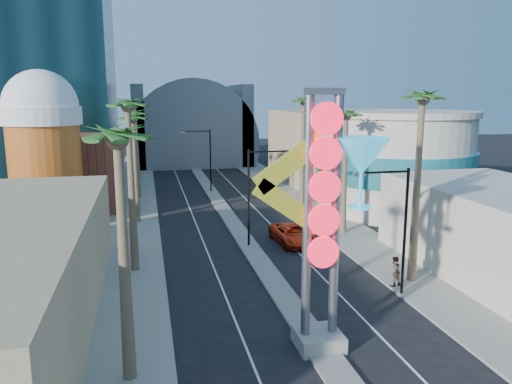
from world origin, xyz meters
The scene contains 22 objects.
ground centered at (0.00, 0.00, 0.00)m, with size 240.00×240.00×0.00m, color black.
sidewalk_west centered at (-9.50, 35.00, 0.07)m, with size 5.00×100.00×0.15m, color gray.
sidewalk_east centered at (9.50, 35.00, 0.07)m, with size 5.00×100.00×0.15m, color gray.
median centered at (0.00, 38.00, 0.07)m, with size 1.60×84.00×0.15m, color gray.
brick_filler_west centered at (-16.00, 38.00, 4.00)m, with size 10.00×10.00×8.00m, color brown.
filler_east centered at (16.00, 48.00, 5.00)m, with size 10.00×20.00×10.00m, color tan.
beer_mug centered at (-17.00, 30.00, 7.84)m, with size 7.00×7.00×14.50m.
turquoise_building centered at (18.00, 30.00, 5.25)m, with size 16.60×16.60×10.60m.
canopy centered at (0.00, 72.00, 4.31)m, with size 22.00×16.00×22.00m.
neon_sign centered at (0.82, 2.96, 7.31)m, with size 6.53×2.60×12.55m.
streetlight_0 centered at (0.55, 20.00, 4.88)m, with size 3.79×0.25×8.00m.
streetlight_1 centered at (-0.55, 44.00, 4.88)m, with size 3.79×0.25×8.00m.
streetlight_2 centered at (6.72, 8.00, 4.83)m, with size 3.45×0.25×8.00m.
palm_0 centered at (-9.00, 2.00, 9.93)m, with size 2.40×2.40×11.70m.
palm_1 centered at (-9.00, 16.00, 10.82)m, with size 2.40×2.40×12.70m.
palm_2 centered at (-9.00, 30.00, 9.48)m, with size 2.40×2.40×11.20m.
palm_3 centered at (-9.00, 42.00, 9.48)m, with size 2.40×2.40×11.20m.
palm_5 centered at (9.00, 10.00, 11.27)m, with size 2.40×2.40×13.20m.
palm_6 centered at (9.00, 22.00, 9.93)m, with size 2.40×2.40×11.70m.
palm_7 centered at (9.00, 34.00, 10.82)m, with size 2.40×2.40×12.70m.
red_pickup centered at (3.73, 20.09, 0.79)m, with size 2.63×5.71×1.59m, color #A0230C.
pedestrian_b centered at (7.30, 9.21, 1.13)m, with size 0.96×0.75×1.97m, color gray.
Camera 1 is at (-7.90, -18.52, 12.24)m, focal length 35.00 mm.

